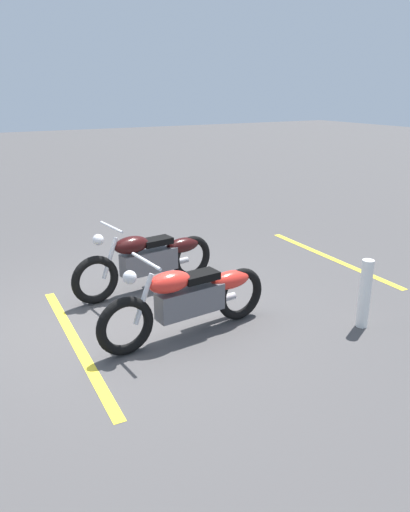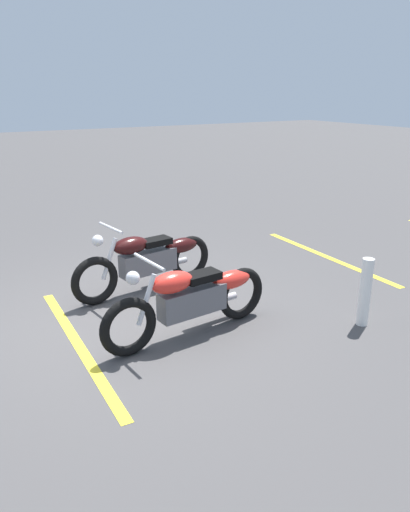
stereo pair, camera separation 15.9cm
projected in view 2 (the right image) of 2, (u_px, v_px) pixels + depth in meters
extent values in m
plane|color=#474444|center=(125.00, 320.00, 6.21)|extent=(60.00, 60.00, 0.00)
torus|color=black|center=(129.00, 327.00, 5.30)|extent=(0.68, 0.17, 0.67)
torus|color=black|center=(241.00, 294.00, 6.16)|extent=(0.68, 0.17, 0.67)
cube|color=#59595E|center=(192.00, 301.00, 5.73)|extent=(0.86, 0.29, 0.32)
ellipsoid|color=red|center=(172.00, 282.00, 5.49)|extent=(0.54, 0.32, 0.24)
ellipsoid|color=red|center=(231.00, 280.00, 6.00)|extent=(0.58, 0.29, 0.22)
cube|color=black|center=(202.00, 276.00, 5.72)|extent=(0.46, 0.28, 0.09)
cylinder|color=silver|center=(146.00, 300.00, 5.35)|extent=(0.27, 0.08, 0.56)
cylinder|color=silver|center=(149.00, 262.00, 5.24)|extent=(0.09, 0.62, 0.04)
sphere|color=silver|center=(133.00, 278.00, 5.17)|extent=(0.15, 0.15, 0.15)
cylinder|color=silver|center=(213.00, 302.00, 6.11)|extent=(0.71, 0.15, 0.09)
torus|color=black|center=(95.00, 281.00, 6.57)|extent=(0.68, 0.19, 0.67)
torus|color=black|center=(190.00, 258.00, 7.47)|extent=(0.68, 0.19, 0.67)
cube|color=#59595E|center=(148.00, 262.00, 7.02)|extent=(0.86, 0.32, 0.32)
ellipsoid|color=black|center=(131.00, 246.00, 6.77)|extent=(0.55, 0.34, 0.24)
ellipsoid|color=black|center=(181.00, 245.00, 7.31)|extent=(0.58, 0.31, 0.22)
cube|color=black|center=(155.00, 242.00, 7.01)|extent=(0.47, 0.29, 0.09)
cylinder|color=silver|center=(109.00, 259.00, 6.62)|extent=(0.27, 0.09, 0.56)
cylinder|color=silver|center=(111.00, 228.00, 6.51)|extent=(0.11, 0.62, 0.04)
sphere|color=silver|center=(98.00, 241.00, 6.44)|extent=(0.15, 0.15, 0.15)
cylinder|color=silver|center=(167.00, 264.00, 7.41)|extent=(0.71, 0.17, 0.09)
cylinder|color=white|center=(365.00, 292.00, 5.97)|extent=(0.14, 0.14, 0.86)
cube|color=yellow|center=(78.00, 345.00, 5.62)|extent=(0.23, 3.20, 0.01)
cube|color=yellow|center=(327.00, 257.00, 8.53)|extent=(0.23, 3.20, 0.01)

